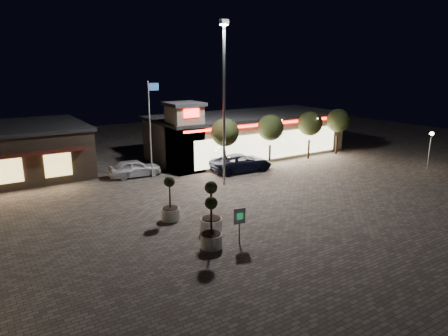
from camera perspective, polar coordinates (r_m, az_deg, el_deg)
ground at (r=24.46m, az=6.18°, el=-7.71°), size 90.00×90.00×0.00m
retail_building at (r=41.59m, az=2.97°, el=4.84°), size 20.40×8.40×6.10m
floodlight_pole at (r=30.39m, az=0.01°, el=10.39°), size 0.60×0.40×12.38m
flagpole at (r=33.29m, az=-10.41°, el=6.59°), size 0.95×0.10×8.00m
lamp_post_east at (r=40.05m, az=27.42°, el=3.19°), size 0.36×0.36×3.48m
string_tree_a at (r=34.39m, az=0.14°, el=5.08°), size 2.42×2.42×4.79m
string_tree_b at (r=37.29m, az=6.66°, el=5.73°), size 2.42×2.42×4.79m
string_tree_c at (r=40.60m, az=12.19°, el=6.22°), size 2.42×2.42×4.79m
string_tree_d at (r=43.48m, az=15.99°, el=6.53°), size 2.42×2.42×4.79m
pickup_truck at (r=35.48m, az=2.50°, el=0.79°), size 5.84×3.03×1.57m
white_sedan at (r=34.54m, az=-12.63°, el=-0.01°), size 4.50×2.07×1.49m
planter_left at (r=24.60m, az=-7.68°, el=-5.49°), size 1.12×1.12×2.76m
planter_mid at (r=20.85m, az=-1.82°, el=-9.14°), size 1.13×1.13×2.77m
planter_right at (r=22.61m, az=-1.83°, el=-6.99°), size 1.23×1.23×3.03m
valet_sign at (r=21.07m, az=2.24°, el=-7.30°), size 0.66×0.18×1.99m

